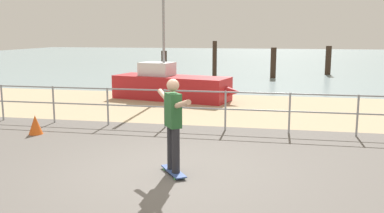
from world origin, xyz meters
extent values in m
cube|color=#605B56|center=(0.00, -1.00, 0.00)|extent=(24.00, 10.00, 0.04)
cube|color=tan|center=(0.00, 7.00, 0.00)|extent=(24.00, 6.00, 0.04)
cube|color=#849EA3|center=(0.00, 35.00, 0.00)|extent=(72.00, 50.00, 0.04)
cylinder|color=gray|center=(-5.81, 3.60, 0.53)|extent=(0.05, 0.05, 1.05)
cylinder|color=gray|center=(-4.20, 3.60, 0.53)|extent=(0.05, 0.05, 1.05)
cylinder|color=gray|center=(-2.59, 3.60, 0.53)|extent=(0.05, 0.05, 1.05)
cylinder|color=gray|center=(-0.98, 3.60, 0.53)|extent=(0.05, 0.05, 1.05)
cylinder|color=gray|center=(0.63, 3.60, 0.53)|extent=(0.05, 0.05, 1.05)
cylinder|color=gray|center=(2.24, 3.60, 0.53)|extent=(0.05, 0.05, 1.05)
cylinder|color=gray|center=(3.85, 3.60, 0.53)|extent=(0.05, 0.05, 1.05)
cylinder|color=gray|center=(-0.98, 3.60, 1.02)|extent=(12.88, 0.04, 0.04)
cylinder|color=gray|center=(-0.98, 3.60, 0.58)|extent=(12.88, 0.04, 0.04)
cube|color=#B21E23|center=(-2.01, 8.33, 0.45)|extent=(4.60, 2.36, 0.90)
cone|color=#B21E23|center=(0.13, 7.84, 0.45)|extent=(1.24, 0.99, 0.77)
cylinder|color=gray|center=(-2.31, 8.40, 2.97)|extent=(0.10, 0.10, 4.13)
cube|color=silver|center=(-2.60, 8.47, 1.15)|extent=(1.37, 1.15, 0.50)
cube|color=#334C8C|center=(0.15, -0.02, 0.07)|extent=(0.62, 0.77, 0.02)
cylinder|color=#3FBF59|center=(-0.08, 0.16, 0.03)|extent=(0.06, 0.07, 0.06)
cylinder|color=#3FBF59|center=(0.05, 0.25, 0.03)|extent=(0.06, 0.07, 0.06)
cylinder|color=#3FBF59|center=(0.24, -0.30, 0.03)|extent=(0.06, 0.07, 0.06)
cylinder|color=#3FBF59|center=(0.37, -0.21, 0.03)|extent=(0.06, 0.07, 0.06)
cylinder|color=#26262B|center=(0.08, 0.08, 0.48)|extent=(0.14, 0.14, 0.80)
cylinder|color=#26262B|center=(0.22, -0.12, 0.48)|extent=(0.14, 0.14, 0.80)
cube|color=#26592D|center=(0.15, -0.02, 1.18)|extent=(0.37, 0.41, 0.60)
sphere|color=tan|center=(0.15, -0.02, 1.62)|extent=(0.22, 0.22, 0.22)
cylinder|color=tan|center=(-0.10, 0.34, 1.36)|extent=(0.39, 0.51, 0.23)
cylinder|color=tan|center=(0.40, -0.39, 1.36)|extent=(0.39, 0.51, 0.23)
cylinder|color=#332319|center=(-4.75, 17.39, 0.72)|extent=(0.33, 0.33, 1.45)
cylinder|color=#332319|center=(-1.55, 16.30, 1.03)|extent=(0.24, 0.24, 2.05)
cylinder|color=#332319|center=(1.64, 16.93, 0.85)|extent=(0.31, 0.31, 1.70)
cylinder|color=#332319|center=(4.83, 19.50, 0.86)|extent=(0.34, 0.34, 1.73)
cone|color=#E55919|center=(-3.95, 2.23, 0.25)|extent=(0.36, 0.36, 0.50)
camera|label=1|loc=(1.93, -7.11, 2.53)|focal=39.82mm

